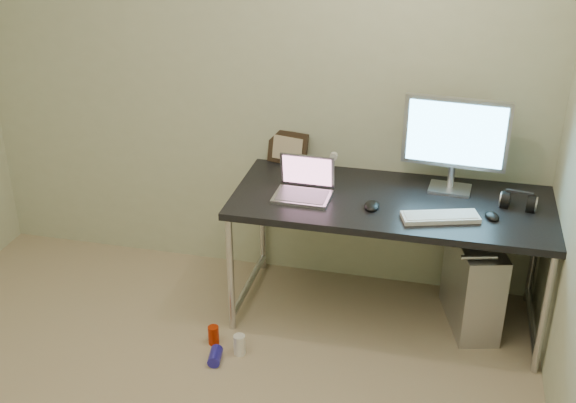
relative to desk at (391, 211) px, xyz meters
The scene contains 16 objects.
wall_back 1.12m from the desk, 156.66° to the left, with size 3.50×0.02×2.50m, color beige.
desk is the anchor object (origin of this frame).
tower_computer 0.63m from the desk, ahead, with size 0.35×0.55×0.57m.
cable_a 0.61m from the desk, 37.29° to the left, with size 0.01×0.01×0.70m, color black.
cable_b 0.68m from the desk, 30.65° to the left, with size 0.01×0.01×0.72m, color black.
can_red 1.19m from the desk, 150.42° to the right, with size 0.06×0.06×0.11m, color #B02303.
can_white 1.10m from the desk, 142.28° to the right, with size 0.06×0.06×0.12m, color white.
can_blue 1.24m from the desk, 141.88° to the right, with size 0.07×0.07×0.12m, color #2822AC.
laptop 0.50m from the desk, behind, with size 0.31×0.26×0.21m.
monitor 0.53m from the desk, 33.99° to the left, with size 0.57×0.18×0.53m.
keyboard 0.33m from the desk, 32.88° to the right, with size 0.40×0.13×0.02m, color white.
mouse_right 0.54m from the desk, 10.37° to the right, with size 0.07×0.11×0.04m, color black.
mouse_left 0.18m from the desk, 127.03° to the right, with size 0.08×0.13×0.04m, color black.
headphones 0.67m from the desk, ahead, with size 0.19×0.11×0.12m.
picture_frame 0.78m from the desk, 151.99° to the left, with size 0.25×0.03×0.20m, color black.
webcam 0.49m from the desk, 144.65° to the left, with size 0.05×0.03×0.13m.
Camera 1 is at (1.14, -2.19, 2.49)m, focal length 45.00 mm.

